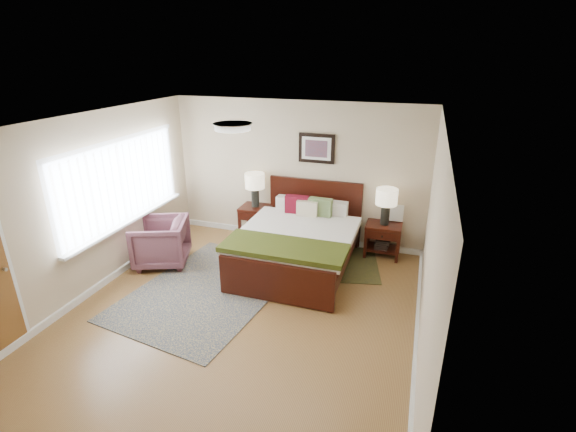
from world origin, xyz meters
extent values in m
plane|color=olive|center=(0.00, 0.00, 0.00)|extent=(5.00, 5.00, 0.00)
cube|color=#C2AF8C|center=(0.00, 2.50, 1.25)|extent=(4.50, 0.04, 2.50)
cube|color=#C2AF8C|center=(0.00, -2.50, 1.25)|extent=(4.50, 0.04, 2.50)
cube|color=#C2AF8C|center=(-2.25, 0.00, 1.25)|extent=(0.04, 5.00, 2.50)
cube|color=#C2AF8C|center=(2.25, 0.00, 1.25)|extent=(0.04, 5.00, 2.50)
cube|color=white|center=(0.00, 0.00, 2.50)|extent=(4.50, 5.00, 0.02)
cube|color=silver|center=(-2.23, 0.70, 1.40)|extent=(0.02, 2.72, 1.32)
cube|color=silver|center=(-2.21, 0.70, 1.40)|extent=(0.01, 2.60, 1.20)
cube|color=silver|center=(-2.18, 0.70, 0.77)|extent=(0.10, 2.72, 0.04)
cylinder|color=#999999|center=(-2.20, -1.37, 1.00)|extent=(0.04, 0.04, 0.04)
cylinder|color=white|center=(0.00, 0.00, 2.46)|extent=(0.40, 0.40, 0.07)
cylinder|color=beige|center=(0.00, 0.00, 2.50)|extent=(0.44, 0.44, 0.01)
cube|color=#341107|center=(0.35, 2.46, 0.60)|extent=(1.65, 0.06, 1.16)
cube|color=#341107|center=(0.35, 0.37, 0.31)|extent=(1.65, 0.06, 0.58)
cube|color=#341107|center=(-0.44, 1.42, 0.33)|extent=(0.06, 2.07, 0.19)
cube|color=#341107|center=(1.14, 1.42, 0.33)|extent=(0.06, 2.07, 0.19)
cube|color=silver|center=(0.35, 1.42, 0.46)|extent=(1.55, 2.05, 0.23)
cube|color=silver|center=(0.35, 1.32, 0.62)|extent=(1.73, 1.82, 0.10)
cube|color=#393E12|center=(0.35, 0.73, 0.67)|extent=(1.77, 0.70, 0.07)
cube|color=silver|center=(-0.01, 2.22, 0.76)|extent=(0.52, 0.18, 0.27)
cube|color=silver|center=(0.71, 2.22, 0.76)|extent=(0.52, 0.18, 0.27)
cube|color=#600B1A|center=(0.12, 2.10, 0.81)|extent=(0.40, 0.17, 0.33)
cube|color=#607644|center=(0.54, 2.10, 0.81)|extent=(0.40, 0.16, 0.33)
cube|color=beige|center=(0.33, 2.02, 0.78)|extent=(0.35, 0.13, 0.29)
cube|color=black|center=(0.35, 2.48, 1.72)|extent=(0.62, 0.03, 0.50)
cube|color=silver|center=(0.35, 2.46, 1.72)|extent=(0.50, 0.01, 0.38)
cube|color=#A52D23|center=(0.35, 2.44, 1.72)|extent=(0.38, 0.01, 0.28)
cube|color=#341107|center=(-0.71, 2.27, 0.60)|extent=(0.53, 0.47, 0.05)
cube|color=#341107|center=(-0.94, 2.06, 0.29)|extent=(0.05, 0.05, 0.58)
cube|color=#341107|center=(-0.47, 2.06, 0.29)|extent=(0.05, 0.05, 0.58)
cube|color=#341107|center=(-0.94, 2.48, 0.29)|extent=(0.05, 0.05, 0.58)
cube|color=#341107|center=(-0.47, 2.48, 0.29)|extent=(0.05, 0.05, 0.58)
cube|color=#341107|center=(-0.71, 2.05, 0.50)|extent=(0.47, 0.03, 0.14)
cube|color=#341107|center=(1.58, 2.27, 0.55)|extent=(0.58, 0.44, 0.05)
cube|color=#341107|center=(1.32, 2.08, 0.27)|extent=(0.05, 0.05, 0.53)
cube|color=#341107|center=(1.84, 2.08, 0.27)|extent=(0.05, 0.05, 0.53)
cube|color=#341107|center=(1.32, 2.46, 0.27)|extent=(0.05, 0.05, 0.53)
cube|color=#341107|center=(1.84, 2.46, 0.27)|extent=(0.05, 0.05, 0.53)
cube|color=#341107|center=(1.58, 2.07, 0.45)|extent=(0.52, 0.03, 0.14)
cube|color=#341107|center=(1.58, 2.27, 0.14)|extent=(0.52, 0.38, 0.03)
cube|color=black|center=(1.58, 2.27, 0.17)|extent=(0.21, 0.27, 0.03)
cube|color=black|center=(1.58, 2.27, 0.20)|extent=(0.21, 0.27, 0.03)
cube|color=black|center=(1.58, 2.27, 0.24)|extent=(0.21, 0.27, 0.03)
cube|color=black|center=(1.58, 2.27, 0.28)|extent=(0.21, 0.27, 0.03)
cube|color=black|center=(1.58, 2.27, 0.31)|extent=(0.21, 0.27, 0.03)
cylinder|color=black|center=(-0.71, 2.27, 0.79)|extent=(0.14, 0.14, 0.32)
cylinder|color=black|center=(-0.71, 2.27, 0.97)|extent=(0.02, 0.02, 0.06)
cylinder|color=beige|center=(-0.71, 2.27, 1.11)|extent=(0.35, 0.35, 0.26)
cylinder|color=black|center=(1.58, 2.27, 0.74)|extent=(0.14, 0.14, 0.32)
cylinder|color=black|center=(1.58, 2.27, 0.92)|extent=(0.02, 0.02, 0.06)
cylinder|color=beige|center=(1.58, 2.27, 1.06)|extent=(0.35, 0.35, 0.26)
imported|color=brown|center=(-1.80, 0.89, 0.38)|extent=(1.07, 1.05, 0.75)
cube|color=#0D1F41|center=(-0.70, 0.37, 0.01)|extent=(2.23, 2.88, 0.01)
cube|color=black|center=(1.16, 1.80, 0.01)|extent=(1.08, 1.39, 0.01)
camera|label=1|loc=(2.04, -4.26, 3.25)|focal=26.00mm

